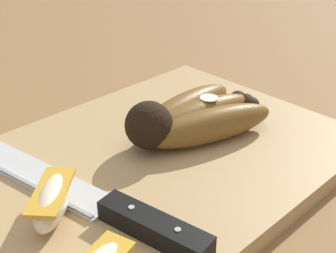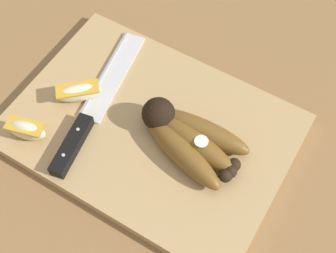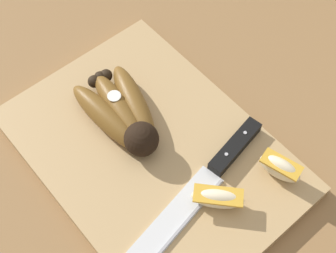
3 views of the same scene
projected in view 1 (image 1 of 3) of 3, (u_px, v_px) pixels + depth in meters
ground_plane at (173, 170)px, 0.49m from camera, size 6.00×6.00×0.00m
cutting_board at (151, 164)px, 0.48m from camera, size 0.41×0.29×0.02m
banana_bunch at (192, 118)px, 0.50m from camera, size 0.17×0.11×0.05m
chefs_knife at (108, 207)px, 0.39m from camera, size 0.08×0.28×0.02m
apple_wedge_middle at (51, 199)px, 0.39m from camera, size 0.07×0.07×0.03m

